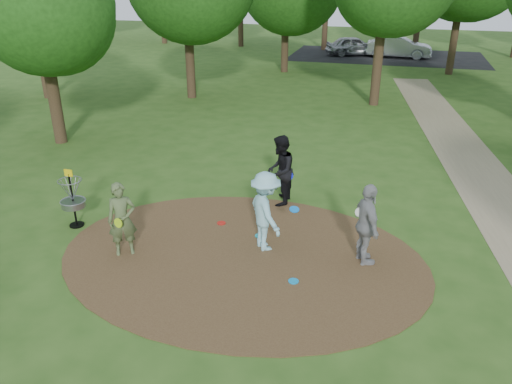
# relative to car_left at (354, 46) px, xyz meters

# --- Properties ---
(ground) EXTENTS (100.00, 100.00, 0.00)m
(ground) POSITION_rel_car_left_xyz_m (0.43, -29.75, -0.70)
(ground) COLOR #2D5119
(ground) RESTS_ON ground
(dirt_clearing) EXTENTS (8.40, 8.40, 0.02)m
(dirt_clearing) POSITION_rel_car_left_xyz_m (0.43, -29.75, -0.69)
(dirt_clearing) COLOR #47301C
(dirt_clearing) RESTS_ON ground
(parking_lot) EXTENTS (14.00, 8.00, 0.01)m
(parking_lot) POSITION_rel_car_left_xyz_m (2.43, 0.25, -0.69)
(parking_lot) COLOR black
(parking_lot) RESTS_ON ground
(player_observer_with_disc) EXTENTS (0.76, 0.69, 1.74)m
(player_observer_with_disc) POSITION_rel_car_left_xyz_m (-2.18, -30.32, 0.17)
(player_observer_with_disc) COLOR #52643A
(player_observer_with_disc) RESTS_ON ground
(player_throwing_with_disc) EXTENTS (1.48, 1.40, 1.90)m
(player_throwing_with_disc) POSITION_rel_car_left_xyz_m (0.84, -29.21, 0.25)
(player_throwing_with_disc) COLOR #94D2DD
(player_throwing_with_disc) RESTS_ON ground
(player_walking_with_disc) EXTENTS (0.78, 0.98, 1.96)m
(player_walking_with_disc) POSITION_rel_car_left_xyz_m (0.61, -26.75, 0.28)
(player_walking_with_disc) COLOR black
(player_walking_with_disc) RESTS_ON ground
(player_waiting_with_disc) EXTENTS (0.89, 1.19, 1.88)m
(player_waiting_with_disc) POSITION_rel_car_left_xyz_m (3.11, -29.23, 0.24)
(player_waiting_with_disc) COLOR gray
(player_waiting_with_disc) RESTS_ON ground
(disc_ground_cyan) EXTENTS (0.22, 0.22, 0.02)m
(disc_ground_cyan) POSITION_rel_car_left_xyz_m (0.57, -28.74, -0.67)
(disc_ground_cyan) COLOR #18B2C7
(disc_ground_cyan) RESTS_ON dirt_clearing
(disc_ground_blue) EXTENTS (0.22, 0.22, 0.02)m
(disc_ground_blue) POSITION_rel_car_left_xyz_m (1.77, -30.42, -0.67)
(disc_ground_blue) COLOR #0C90D4
(disc_ground_blue) RESTS_ON dirt_clearing
(disc_ground_red) EXTENTS (0.22, 0.22, 0.02)m
(disc_ground_red) POSITION_rel_car_left_xyz_m (-0.54, -28.37, -0.67)
(disc_ground_red) COLOR red
(disc_ground_red) RESTS_ON dirt_clearing
(car_left) EXTENTS (4.42, 3.02, 1.40)m
(car_left) POSITION_rel_car_left_xyz_m (0.00, 0.00, 0.00)
(car_left) COLOR #98999F
(car_left) RESTS_ON ground
(car_right) EXTENTS (4.65, 1.71, 1.52)m
(car_right) POSITION_rel_car_left_xyz_m (3.26, -0.22, 0.06)
(car_right) COLOR #A5AAAD
(car_right) RESTS_ON ground
(disc_golf_basket) EXTENTS (0.63, 0.63, 1.54)m
(disc_golf_basket) POSITION_rel_car_left_xyz_m (-4.07, -29.45, 0.18)
(disc_golf_basket) COLOR black
(disc_golf_basket) RESTS_ON ground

